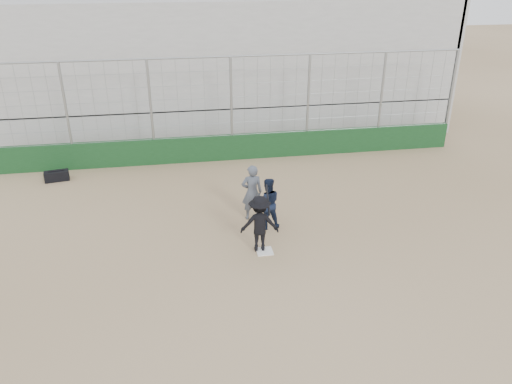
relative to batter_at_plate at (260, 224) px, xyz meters
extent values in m
plane|color=brown|center=(0.11, -0.14, -0.81)|extent=(90.00, 90.00, 0.00)
cube|color=white|center=(0.11, -0.14, -0.79)|extent=(0.44, 0.44, 0.02)
cube|color=#113617|center=(0.11, 6.86, -0.31)|extent=(18.00, 0.25, 1.00)
cylinder|color=gray|center=(0.11, 6.86, 1.19)|extent=(0.10, 0.10, 4.00)
cylinder|color=gray|center=(9.11, 6.86, 1.19)|extent=(0.10, 0.10, 4.00)
cylinder|color=gray|center=(0.11, 6.86, 3.19)|extent=(18.00, 0.07, 0.07)
cube|color=#9E9E9E|center=(0.11, 11.81, -0.01)|extent=(20.00, 6.70, 1.60)
cube|color=#9E9E9E|center=(0.11, 11.81, 2.89)|extent=(20.00, 6.70, 4.20)
cube|color=#9E9E9E|center=(10.11, 11.81, 2.09)|extent=(0.25, 6.70, 6.10)
imported|color=black|center=(0.00, 0.00, 0.00)|extent=(1.11, 0.72, 1.61)
cylinder|color=black|center=(0.25, 0.15, 0.61)|extent=(0.07, 0.57, 0.71)
imported|color=black|center=(0.43, 1.14, -0.28)|extent=(0.82, 0.66, 1.05)
sphere|color=maroon|center=(0.43, 1.14, 0.15)|extent=(0.28, 0.28, 0.28)
imported|color=#474E5A|center=(0.09, 1.81, -0.01)|extent=(0.64, 0.42, 1.58)
cube|color=black|center=(-6.36, 5.81, -0.63)|extent=(0.89, 0.50, 0.36)
cylinder|color=black|center=(-6.36, 5.81, -0.43)|extent=(0.54, 0.13, 0.04)
camera|label=1|loc=(-2.05, -11.54, 6.48)|focal=35.00mm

